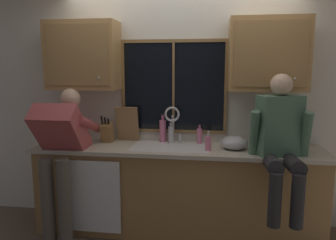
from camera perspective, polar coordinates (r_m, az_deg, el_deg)
name	(u,v)px	position (r m, az deg, el deg)	size (l,w,h in m)	color
back_wall	(181,109)	(3.63, 2.23, 1.99)	(5.32, 0.12, 2.55)	silver
window_glass	(174,87)	(3.54, 1.00, 5.89)	(1.10, 0.02, 0.95)	black
window_frame_top	(174,41)	(3.54, 1.00, 13.86)	(1.17, 0.02, 0.04)	olive
window_frame_bottom	(173,131)	(3.60, 0.96, -1.97)	(1.17, 0.02, 0.04)	olive
window_frame_left	(123,87)	(3.65, -7.95, 5.90)	(0.04, 0.02, 0.95)	olive
window_frame_right	(226,87)	(3.51, 10.26, 5.72)	(0.04, 0.02, 0.95)	olive
window_mullion_center	(173,87)	(3.53, 0.98, 5.88)	(0.02, 0.02, 0.95)	olive
lower_cabinet_run	(177,191)	(3.50, 1.56, -12.44)	(2.92, 0.58, 0.88)	#A07744
countertop	(177,149)	(3.33, 1.56, -5.20)	(2.98, 0.62, 0.04)	beige
dishwasher_front	(91,197)	(3.39, -13.48, -13.09)	(0.60, 0.02, 0.74)	white
upper_cabinet_left	(83,56)	(3.63, -14.84, 10.96)	(0.76, 0.36, 0.72)	#B2844C
upper_cabinet_right	(268,55)	(3.40, 17.30, 11.00)	(0.76, 0.36, 0.72)	#B2844C
sink	(170,156)	(3.37, 0.36, -6.40)	(0.80, 0.46, 0.21)	silver
faucet	(173,120)	(3.47, 0.89, -0.02)	(0.18, 0.09, 0.40)	silver
person_standing	(61,148)	(3.37, -18.40, -4.70)	(0.53, 0.71, 1.52)	#595147
person_sitting_on_counter	(281,138)	(3.08, 19.37, -3.04)	(0.54, 0.66, 1.26)	#262628
knife_block	(107,132)	(3.60, -10.76, -2.19)	(0.12, 0.18, 0.32)	olive
cutting_board	(127,124)	(3.61, -7.24, -0.70)	(0.25, 0.02, 0.40)	#997047
mixing_bowl	(234,143)	(3.32, 11.69, -3.99)	(0.28, 0.28, 0.14)	#B7B7BC
soap_dispenser	(208,143)	(3.20, 7.14, -4.08)	(0.06, 0.07, 0.20)	pink
bottle_green_glass	(171,134)	(3.49, 0.49, -2.55)	(0.05, 0.05, 0.24)	#B7B7BC
bottle_tall_clear	(163,130)	(3.56, -0.93, -1.83)	(0.07, 0.07, 0.31)	pink
bottle_amber_small	(200,135)	(3.50, 5.63, -2.75)	(0.06, 0.06, 0.21)	pink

